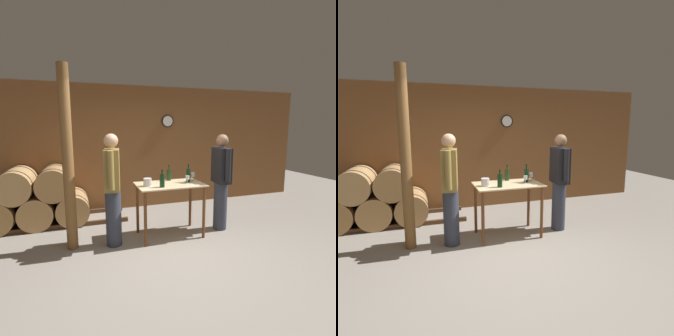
{
  "view_description": "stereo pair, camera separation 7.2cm",
  "coord_description": "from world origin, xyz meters",
  "views": [
    {
      "loc": [
        -1.22,
        -3.21,
        1.85
      ],
      "look_at": [
        0.19,
        0.88,
        1.14
      ],
      "focal_mm": 28.0,
      "sensor_mm": 36.0,
      "label": 1
    },
    {
      "loc": [
        -1.15,
        -3.23,
        1.85
      ],
      "look_at": [
        0.19,
        0.88,
        1.14
      ],
      "focal_mm": 28.0,
      "sensor_mm": 36.0,
      "label": 2
    }
  ],
  "objects": [
    {
      "name": "ice_bucket",
      "position": [
        -0.21,
        0.74,
        0.96
      ],
      "size": [
        0.13,
        0.13,
        0.13
      ],
      "color": "silver",
      "rests_on": "tasting_table"
    },
    {
      "name": "wine_bottle_left",
      "position": [
        0.26,
        1.05,
        1.0
      ],
      "size": [
        0.08,
        0.08,
        0.27
      ],
      "color": "#193819",
      "rests_on": "tasting_table"
    },
    {
      "name": "wooden_post",
      "position": [
        -1.37,
        0.81,
        1.35
      ],
      "size": [
        0.16,
        0.16,
        2.7
      ],
      "color": "brown",
      "rests_on": "ground_plane"
    },
    {
      "name": "ground_plane",
      "position": [
        0.0,
        0.0,
        0.0
      ],
      "size": [
        14.0,
        14.0,
        0.0
      ],
      "primitive_type": "plane",
      "color": "gray"
    },
    {
      "name": "wine_glass_near_center",
      "position": [
        0.64,
        0.87,
        1.0
      ],
      "size": [
        0.06,
        0.06,
        0.15
      ],
      "color": "silver",
      "rests_on": "tasting_table"
    },
    {
      "name": "wine_bottle_center",
      "position": [
        0.53,
        0.81,
        1.02
      ],
      "size": [
        0.07,
        0.07,
        0.31
      ],
      "color": "black",
      "rests_on": "tasting_table"
    },
    {
      "name": "barrel_rack",
      "position": [
        -1.99,
        2.03,
        0.48
      ],
      "size": [
        3.23,
        0.87,
        1.1
      ],
      "color": "#4C331E",
      "rests_on": "ground_plane"
    },
    {
      "name": "back_wall",
      "position": [
        0.0,
        2.53,
        1.35
      ],
      "size": [
        8.4,
        0.08,
        2.7
      ],
      "color": "brown",
      "rests_on": "ground_plane"
    },
    {
      "name": "person_host",
      "position": [
        -0.76,
        0.72,
        0.92
      ],
      "size": [
        0.29,
        0.58,
        1.73
      ],
      "color": "#333847",
      "rests_on": "ground_plane"
    },
    {
      "name": "wine_glass_near_left",
      "position": [
        0.48,
        0.73,
        0.99
      ],
      "size": [
        0.07,
        0.07,
        0.13
      ],
      "color": "silver",
      "rests_on": "tasting_table"
    },
    {
      "name": "wine_bottle_far_left",
      "position": [
        -0.01,
        0.6,
        1.0
      ],
      "size": [
        0.08,
        0.08,
        0.28
      ],
      "color": "black",
      "rests_on": "tasting_table"
    },
    {
      "name": "tasting_table",
      "position": [
        0.19,
        0.78,
        0.72
      ],
      "size": [
        1.11,
        0.68,
        0.89
      ],
      "color": "beige",
      "rests_on": "ground_plane"
    },
    {
      "name": "person_visitor_with_scarf",
      "position": [
        1.13,
        0.76,
        0.9
      ],
      "size": [
        0.25,
        0.59,
        1.7
      ],
      "color": "#333847",
      "rests_on": "ground_plane"
    }
  ]
}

